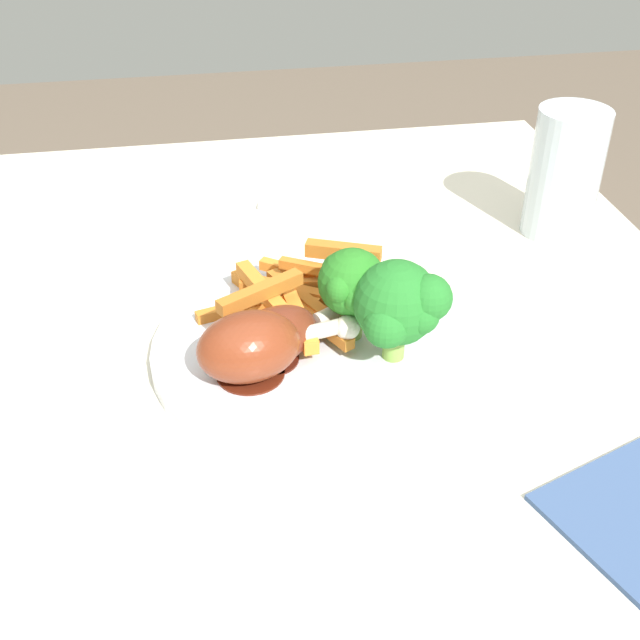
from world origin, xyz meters
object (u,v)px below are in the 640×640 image
(dining_table, at_px, (256,479))
(chicken_drumstick_near, at_px, (276,339))
(carrot_fries_pile, at_px, (291,296))
(broccoli_floret_front, at_px, (353,285))
(fork, at_px, (349,208))
(water_glass, at_px, (565,173))
(chicken_drumstick_far, at_px, (252,346))
(dinner_plate, at_px, (320,347))
(broccoli_floret_middle, at_px, (400,305))

(dining_table, relative_size, chicken_drumstick_near, 7.73)
(carrot_fries_pile, bearing_deg, chicken_drumstick_near, -18.34)
(broccoli_floret_front, xyz_separation_m, carrot_fries_pile, (-0.04, -0.04, -0.03))
(broccoli_floret_front, distance_m, fork, 0.25)
(water_glass, bearing_deg, chicken_drumstick_far, -59.39)
(broccoli_floret_front, relative_size, carrot_fries_pile, 0.49)
(dinner_plate, bearing_deg, dining_table, -73.52)
(broccoli_floret_middle, relative_size, fork, 0.43)
(chicken_drumstick_near, xyz_separation_m, fork, (-0.26, 0.11, -0.03))
(broccoli_floret_middle, bearing_deg, broccoli_floret_front, -141.07)
(dinner_plate, xyz_separation_m, carrot_fries_pile, (-0.04, -0.02, 0.02))
(chicken_drumstick_far, bearing_deg, dining_table, -170.07)
(dining_table, distance_m, broccoli_floret_middle, 0.21)
(broccoli_floret_middle, xyz_separation_m, water_glass, (-0.19, 0.21, 0.00))
(broccoli_floret_middle, distance_m, chicken_drumstick_far, 0.11)
(dinner_plate, height_order, chicken_drumstick_far, chicken_drumstick_far)
(dining_table, distance_m, broccoli_floret_front, 0.19)
(chicken_drumstick_far, xyz_separation_m, water_glass, (-0.19, 0.32, 0.03))
(dinner_plate, xyz_separation_m, chicken_drumstick_near, (0.02, -0.04, 0.03))
(carrot_fries_pile, relative_size, chicken_drumstick_near, 1.28)
(broccoli_floret_middle, relative_size, chicken_drumstick_far, 0.62)
(dinner_plate, relative_size, chicken_drumstick_far, 2.02)
(dinner_plate, distance_m, broccoli_floret_middle, 0.08)
(dining_table, distance_m, chicken_drumstick_near, 0.15)
(chicken_drumstick_near, bearing_deg, fork, 157.17)
(broccoli_floret_front, xyz_separation_m, broccoli_floret_middle, (0.03, 0.03, 0.00))
(carrot_fries_pile, bearing_deg, fork, 155.85)
(fork, bearing_deg, chicken_drumstick_far, -102.30)
(dining_table, xyz_separation_m, chicken_drumstick_far, (0.01, 0.00, 0.15))
(broccoli_floret_front, relative_size, chicken_drumstick_near, 0.63)
(broccoli_floret_front, bearing_deg, dining_table, -77.53)
(dining_table, relative_size, broccoli_floret_front, 12.34)
(broccoli_floret_middle, relative_size, chicken_drumstick_near, 0.67)
(dinner_plate, xyz_separation_m, broccoli_floret_middle, (0.03, 0.05, 0.06))
(chicken_drumstick_near, relative_size, fork, 0.64)
(dining_table, bearing_deg, chicken_drumstick_far, 9.93)
(chicken_drumstick_near, relative_size, chicken_drumstick_far, 0.93)
(chicken_drumstick_far, bearing_deg, dinner_plate, 119.27)
(carrot_fries_pile, xyz_separation_m, fork, (-0.20, 0.09, -0.03))
(dining_table, bearing_deg, chicken_drumstick_near, 84.12)
(broccoli_floret_front, bearing_deg, carrot_fries_pile, -133.63)
(dinner_plate, relative_size, broccoli_floret_front, 3.48)
(broccoli_floret_front, bearing_deg, water_glass, 123.29)
(dining_table, height_order, water_glass, water_glass)
(dinner_plate, height_order, carrot_fries_pile, carrot_fries_pile)
(broccoli_floret_front, distance_m, chicken_drumstick_near, 0.07)
(chicken_drumstick_near, bearing_deg, broccoli_floret_middle, 81.58)
(broccoli_floret_front, height_order, water_glass, water_glass)
(broccoli_floret_middle, height_order, carrot_fries_pile, broccoli_floret_middle)
(dinner_plate, xyz_separation_m, broccoli_floret_front, (-0.00, 0.03, 0.05))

